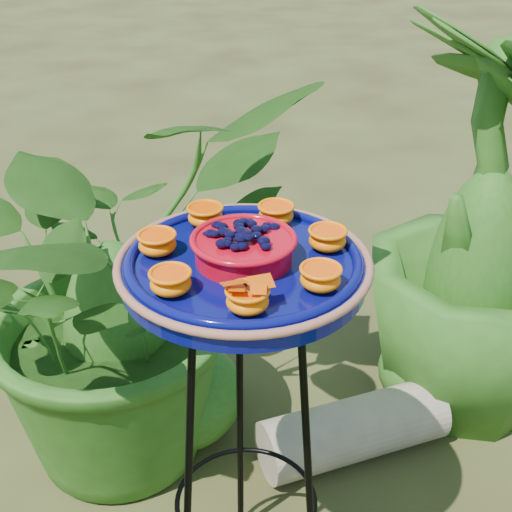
{
  "coord_description": "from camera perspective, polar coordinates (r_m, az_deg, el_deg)",
  "views": [
    {
      "loc": [
        -0.15,
        -1.06,
        1.46
      ],
      "look_at": [
        -0.11,
        -0.04,
        0.88
      ],
      "focal_mm": 50.0,
      "sensor_mm": 36.0,
      "label": 1
    }
  ],
  "objects": [
    {
      "name": "feeder_dish",
      "position": [
        1.2,
        -0.99,
        -0.46
      ],
      "size": [
        0.44,
        0.44,
        0.1
      ],
      "rotation": [
        0.0,
        0.0,
        0.07
      ],
      "color": "#060951",
      "rests_on": "tripod_stand"
    },
    {
      "name": "shrub_back_left",
      "position": [
        1.83,
        -11.35,
        -2.12
      ],
      "size": [
        1.23,
        1.22,
        1.03
      ],
      "primitive_type": "imported",
      "rotation": [
        0.0,
        0.0,
        0.76
      ],
      "color": "#265115",
      "rests_on": "ground"
    },
    {
      "name": "shrub_back_right",
      "position": [
        2.03,
        17.93,
        2.22
      ],
      "size": [
        0.81,
        0.81,
        1.15
      ],
      "primitive_type": "imported",
      "rotation": [
        0.0,
        0.0,
        1.89
      ],
      "color": "#265115",
      "rests_on": "ground"
    },
    {
      "name": "tripod_stand",
      "position": [
        1.41,
        -0.86,
        -13.19
      ],
      "size": [
        0.32,
        0.33,
        0.82
      ],
      "rotation": [
        0.0,
        0.0,
        0.07
      ],
      "color": "black",
      "rests_on": "ground"
    },
    {
      "name": "driftwood_log",
      "position": [
        2.02,
        7.79,
        -13.6
      ],
      "size": [
        0.54,
        0.33,
        0.17
      ],
      "primitive_type": "cylinder",
      "rotation": [
        0.0,
        1.57,
        0.33
      ],
      "color": "tan",
      "rests_on": "ground"
    }
  ]
}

